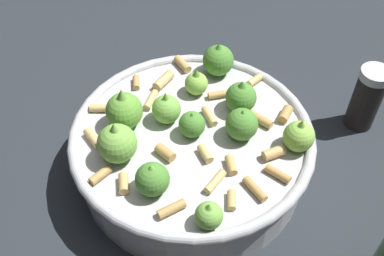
{
  "coord_description": "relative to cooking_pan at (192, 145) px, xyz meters",
  "views": [
    {
      "loc": [
        0.34,
        -0.14,
        0.48
      ],
      "look_at": [
        0.0,
        0.0,
        0.08
      ],
      "focal_mm": 42.28,
      "sensor_mm": 36.0,
      "label": 1
    }
  ],
  "objects": [
    {
      "name": "pepper_shaker",
      "position": [
        0.02,
        0.25,
        0.0
      ],
      "size": [
        0.04,
        0.04,
        0.1
      ],
      "color": "black",
      "rests_on": "ground"
    },
    {
      "name": "ground_plane",
      "position": [
        0.0,
        0.0,
        -0.05
      ],
      "size": [
        2.4,
        2.4,
        0.0
      ],
      "primitive_type": "plane",
      "color": "#23282D"
    },
    {
      "name": "cooking_pan",
      "position": [
        0.0,
        0.0,
        0.0
      ],
      "size": [
        0.3,
        0.3,
        0.13
      ],
      "color": "#B7B7BC",
      "rests_on": "ground"
    }
  ]
}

